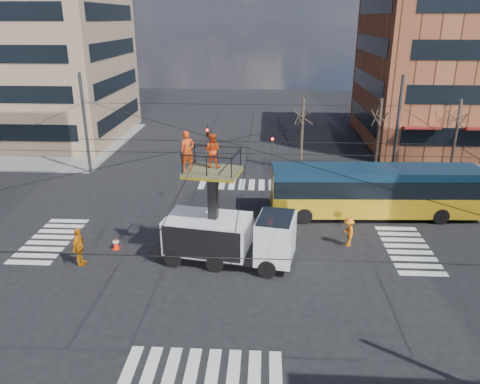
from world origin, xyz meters
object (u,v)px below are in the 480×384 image
(traffic_cone, at_px, (116,243))
(flagger, at_px, (348,232))
(city_bus, at_px, (374,190))
(utility_truck, at_px, (229,223))
(worker_ground, at_px, (79,247))

(traffic_cone, xyz_separation_m, flagger, (12.68, 1.11, 0.49))
(city_bus, height_order, flagger, city_bus)
(utility_truck, xyz_separation_m, worker_ground, (-7.52, -0.82, -1.13))
(utility_truck, bearing_deg, traffic_cone, -179.41)
(city_bus, bearing_deg, traffic_cone, -162.86)
(worker_ground, bearing_deg, city_bus, -63.13)
(traffic_cone, height_order, worker_ground, worker_ground)
(city_bus, distance_m, worker_ground, 17.70)
(city_bus, bearing_deg, utility_truck, -146.30)
(utility_truck, distance_m, city_bus, 10.74)
(utility_truck, relative_size, flagger, 4.43)
(worker_ground, relative_size, flagger, 1.24)
(traffic_cone, relative_size, flagger, 0.40)
(traffic_cone, bearing_deg, utility_truck, -9.07)
(traffic_cone, distance_m, worker_ground, 2.32)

